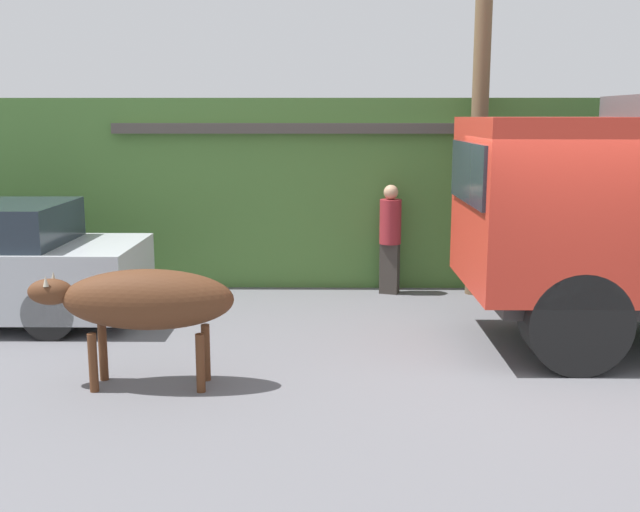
# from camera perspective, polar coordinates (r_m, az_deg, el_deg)

# --- Properties ---
(ground_plane) EXTENTS (60.00, 60.00, 0.00)m
(ground_plane) POSITION_cam_1_polar(r_m,az_deg,el_deg) (8.69, 18.65, -8.24)
(ground_plane) COLOR slate
(hillside_embankment) EXTENTS (32.00, 6.55, 3.00)m
(hillside_embankment) POSITION_cam_1_polar(r_m,az_deg,el_deg) (15.32, 10.70, 5.86)
(hillside_embankment) COLOR #4C7A38
(hillside_embankment) RESTS_ON ground_plane
(building_backdrop) EXTENTS (6.11, 2.70, 2.62)m
(building_backdrop) POSITION_cam_1_polar(r_m,az_deg,el_deg) (13.04, -0.64, 4.45)
(building_backdrop) COLOR #B2BCAD
(building_backdrop) RESTS_ON ground_plane
(brown_cow) EXTENTS (2.08, 0.62, 1.22)m
(brown_cow) POSITION_cam_1_polar(r_m,az_deg,el_deg) (7.74, -13.29, -3.34)
(brown_cow) COLOR #512D19
(brown_cow) RESTS_ON ground_plane
(pedestrian_on_hill) EXTENTS (0.42, 0.42, 1.69)m
(pedestrian_on_hill) POSITION_cam_1_polar(r_m,az_deg,el_deg) (11.57, 5.37, 1.67)
(pedestrian_on_hill) COLOR #38332D
(pedestrian_on_hill) RESTS_ON ground_plane
(utility_pole) EXTENTS (0.90, 0.25, 6.67)m
(utility_pole) POSITION_cam_1_polar(r_m,az_deg,el_deg) (11.63, 12.21, 13.90)
(utility_pole) COLOR brown
(utility_pole) RESTS_ON ground_plane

